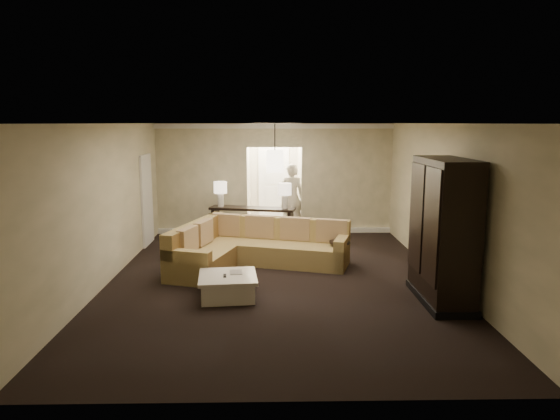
{
  "coord_description": "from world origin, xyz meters",
  "views": [
    {
      "loc": [
        -0.12,
        -8.68,
        2.81
      ],
      "look_at": [
        0.09,
        1.2,
        1.08
      ],
      "focal_mm": 32.0,
      "sensor_mm": 36.0,
      "label": 1
    }
  ],
  "objects_px": {
    "coffee_table": "(228,286)",
    "drink_table": "(339,248)",
    "sectional_sofa": "(251,248)",
    "console_table": "(252,220)",
    "person": "(291,194)",
    "armoire": "(443,234)"
  },
  "relations": [
    {
      "from": "coffee_table",
      "to": "console_table",
      "type": "bearing_deg",
      "value": 86.27
    },
    {
      "from": "console_table",
      "to": "drink_table",
      "type": "bearing_deg",
      "value": -40.65
    },
    {
      "from": "console_table",
      "to": "person",
      "type": "bearing_deg",
      "value": 59.98
    },
    {
      "from": "person",
      "to": "drink_table",
      "type": "bearing_deg",
      "value": 106.02
    },
    {
      "from": "console_table",
      "to": "person",
      "type": "xyz_separation_m",
      "value": [
        0.99,
        1.1,
        0.5
      ]
    },
    {
      "from": "coffee_table",
      "to": "console_table",
      "type": "distance_m",
      "value": 4.09
    },
    {
      "from": "console_table",
      "to": "drink_table",
      "type": "distance_m",
      "value": 2.96
    },
    {
      "from": "coffee_table",
      "to": "person",
      "type": "relative_size",
      "value": 0.52
    },
    {
      "from": "person",
      "to": "coffee_table",
      "type": "bearing_deg",
      "value": 79.27
    },
    {
      "from": "armoire",
      "to": "person",
      "type": "bearing_deg",
      "value": 111.55
    },
    {
      "from": "armoire",
      "to": "person",
      "type": "xyz_separation_m",
      "value": [
        -2.14,
        5.42,
        -0.11
      ]
    },
    {
      "from": "sectional_sofa",
      "to": "person",
      "type": "relative_size",
      "value": 1.82
    },
    {
      "from": "console_table",
      "to": "sectional_sofa",
      "type": "bearing_deg",
      "value": -76.94
    },
    {
      "from": "sectional_sofa",
      "to": "drink_table",
      "type": "height_order",
      "value": "sectional_sofa"
    },
    {
      "from": "sectional_sofa",
      "to": "person",
      "type": "bearing_deg",
      "value": 91.03
    },
    {
      "from": "coffee_table",
      "to": "drink_table",
      "type": "bearing_deg",
      "value": 39.84
    },
    {
      "from": "drink_table",
      "to": "person",
      "type": "xyz_separation_m",
      "value": [
        -0.8,
        3.45,
        0.61
      ]
    },
    {
      "from": "console_table",
      "to": "drink_table",
      "type": "xyz_separation_m",
      "value": [
        1.79,
        -2.35,
        -0.11
      ]
    },
    {
      "from": "armoire",
      "to": "person",
      "type": "distance_m",
      "value": 5.83
    },
    {
      "from": "coffee_table",
      "to": "drink_table",
      "type": "height_order",
      "value": "drink_table"
    },
    {
      "from": "drink_table",
      "to": "sectional_sofa",
      "type": "bearing_deg",
      "value": 176.68
    },
    {
      "from": "sectional_sofa",
      "to": "console_table",
      "type": "xyz_separation_m",
      "value": [
        -0.04,
        2.25,
        0.11
      ]
    }
  ]
}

